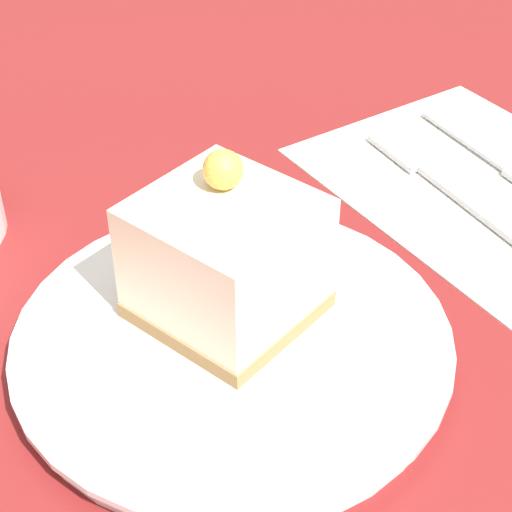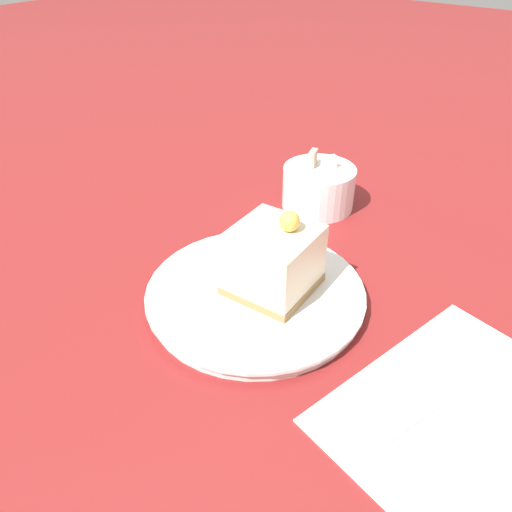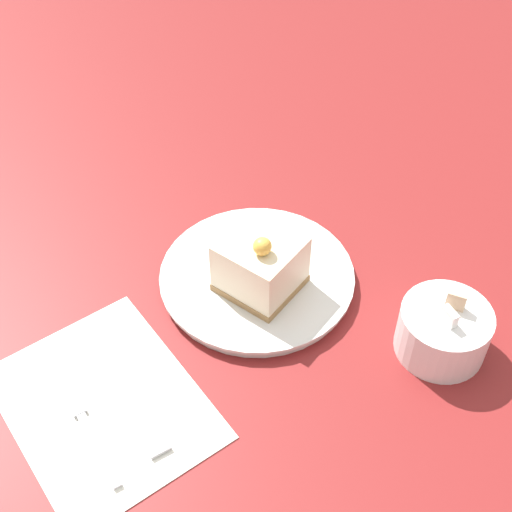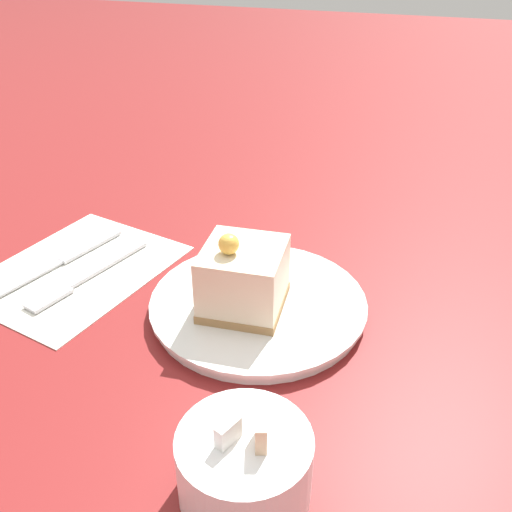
# 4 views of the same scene
# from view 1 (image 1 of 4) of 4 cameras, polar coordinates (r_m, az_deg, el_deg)

# --- Properties ---
(ground_plane) EXTENTS (4.00, 4.00, 0.00)m
(ground_plane) POSITION_cam_1_polar(r_m,az_deg,el_deg) (0.47, 0.31, -5.21)
(ground_plane) COLOR maroon
(plate) EXTENTS (0.23, 0.23, 0.02)m
(plate) POSITION_cam_1_polar(r_m,az_deg,el_deg) (0.45, -1.86, -5.58)
(plate) COLOR silver
(plate) RESTS_ON ground_plane
(cake_slice) EXTENTS (0.09, 0.09, 0.09)m
(cake_slice) POSITION_cam_1_polar(r_m,az_deg,el_deg) (0.44, -2.01, -0.17)
(cake_slice) COLOR #9E7547
(cake_slice) RESTS_ON plate
(napkin) EXTENTS (0.23, 0.26, 0.00)m
(napkin) POSITION_cam_1_polar(r_m,az_deg,el_deg) (0.60, 14.85, 4.61)
(napkin) COLOR white
(napkin) RESTS_ON ground_plane
(fork) EXTENTS (0.07, 0.17, 0.00)m
(fork) POSITION_cam_1_polar(r_m,az_deg,el_deg) (0.59, 12.21, 4.96)
(fork) COLOR #B2B2B7
(fork) RESTS_ON napkin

